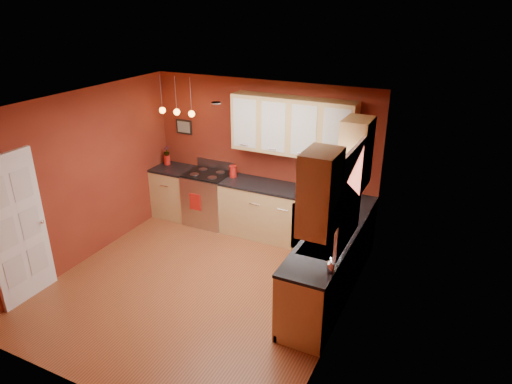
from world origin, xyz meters
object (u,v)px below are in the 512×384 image
at_px(gas_range, 209,198).
at_px(sink, 324,247).
at_px(red_canister, 233,171).
at_px(coffee_maker, 346,188).
at_px(soap_pump, 330,265).

xyz_separation_m(gas_range, sink, (2.62, -1.50, 0.43)).
relative_size(gas_range, red_canister, 5.51).
height_order(sink, red_canister, sink).
xyz_separation_m(sink, coffee_maker, (-0.19, 1.65, 0.14)).
bearing_deg(sink, gas_range, 150.22).
relative_size(gas_range, coffee_maker, 4.44).
bearing_deg(sink, coffee_maker, 96.51).
height_order(gas_range, sink, sink).
distance_m(gas_range, red_canister, 0.74).
relative_size(sink, coffee_maker, 2.80).
distance_m(coffee_maker, soap_pump, 2.24).
xyz_separation_m(coffee_maker, soap_pump, (0.44, -2.20, -0.03)).
height_order(sink, coffee_maker, sink).
bearing_deg(coffee_maker, red_canister, 171.66).
height_order(coffee_maker, soap_pump, coffee_maker).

